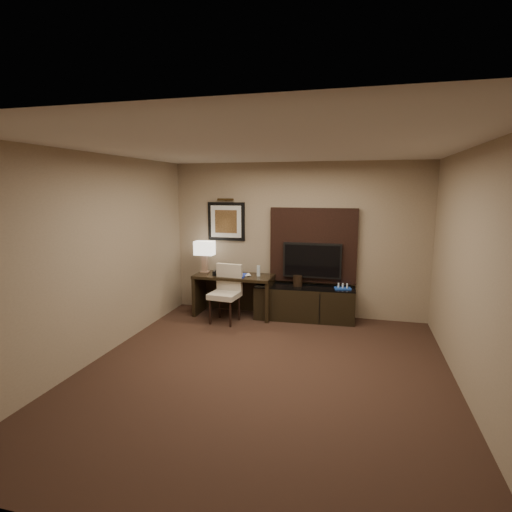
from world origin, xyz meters
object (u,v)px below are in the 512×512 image
(desk_phone, at_px, (220,272))
(ice_bucket, at_px, (298,281))
(table_lamp, at_px, (205,257))
(desk, at_px, (234,295))
(water_bottle, at_px, (258,271))
(desk_chair, at_px, (225,295))
(tv, at_px, (312,260))
(credenza, at_px, (304,303))
(minibar_tray, at_px, (343,286))

(desk_phone, bearing_deg, ice_bucket, 0.16)
(table_lamp, relative_size, desk_phone, 2.64)
(desk, xyz_separation_m, water_bottle, (0.44, 0.02, 0.46))
(table_lamp, height_order, ice_bucket, table_lamp)
(desk, relative_size, desk_chair, 1.43)
(tv, height_order, table_lamp, tv)
(tv, bearing_deg, credenza, -126.12)
(desk, xyz_separation_m, minibar_tray, (1.88, 0.09, 0.26))
(tv, relative_size, desk_chair, 1.03)
(desk_chair, bearing_deg, minibar_tray, 19.98)
(desk_chair, relative_size, ice_bucket, 5.35)
(tv, relative_size, water_bottle, 5.38)
(desk, bearing_deg, desk_chair, -94.93)
(desk, relative_size, credenza, 0.81)
(credenza, relative_size, table_lamp, 3.04)
(minibar_tray, bearing_deg, ice_bucket, 177.93)
(tv, bearing_deg, ice_bucket, -150.85)
(desk_chair, distance_m, table_lamp, 0.91)
(table_lamp, xyz_separation_m, desk_phone, (0.34, -0.16, -0.23))
(tv, distance_m, ice_bucket, 0.43)
(desk_phone, xyz_separation_m, water_bottle, (0.69, 0.08, 0.04))
(desk, height_order, water_bottle, water_bottle)
(ice_bucket, relative_size, minibar_tray, 0.67)
(ice_bucket, bearing_deg, desk_phone, -172.74)
(desk, xyz_separation_m, desk_chair, (-0.04, -0.39, 0.11))
(water_bottle, xyz_separation_m, minibar_tray, (1.44, 0.06, -0.20))
(desk, bearing_deg, minibar_tray, 3.38)
(desk_phone, height_order, minibar_tray, desk_phone)
(credenza, xyz_separation_m, water_bottle, (-0.80, -0.08, 0.54))
(water_bottle, bearing_deg, desk, -177.03)
(table_lamp, distance_m, water_bottle, 1.04)
(desk, distance_m, desk_phone, 0.49)
(desk_phone, relative_size, water_bottle, 1.14)
(minibar_tray, bearing_deg, table_lamp, 179.74)
(tv, relative_size, minibar_tray, 3.72)
(tv, xyz_separation_m, table_lamp, (-1.93, -0.14, -0.00))
(table_lamp, bearing_deg, minibar_tray, -0.26)
(desk_chair, height_order, ice_bucket, desk_chair)
(desk_chair, height_order, water_bottle, desk_chair)
(desk, distance_m, minibar_tray, 1.90)
(tv, bearing_deg, desk, -169.89)
(table_lamp, xyz_separation_m, minibar_tray, (2.47, -0.01, -0.39))
(table_lamp, distance_m, minibar_tray, 2.50)
(desk_chair, height_order, table_lamp, table_lamp)
(desk, height_order, credenza, desk)
(credenza, distance_m, ice_bucket, 0.40)
(water_bottle, relative_size, minibar_tray, 0.69)
(desk_chair, xyz_separation_m, desk_phone, (-0.20, 0.33, 0.31))
(desk_phone, xyz_separation_m, minibar_tray, (2.13, 0.15, -0.16))
(tv, distance_m, desk_phone, 1.63)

